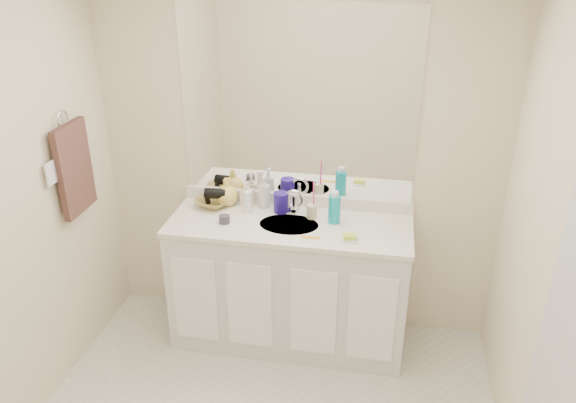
{
  "coord_description": "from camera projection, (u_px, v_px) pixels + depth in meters",
  "views": [
    {
      "loc": [
        0.56,
        -2.03,
        2.49
      ],
      "look_at": [
        0.0,
        0.97,
        1.05
      ],
      "focal_mm": 35.0,
      "sensor_mm": 36.0,
      "label": 1
    }
  ],
  "objects": [
    {
      "name": "wall_back",
      "position": [
        297.0,
        159.0,
        3.6
      ],
      "size": [
        2.6,
        0.02,
        2.4
      ],
      "primitive_type": "cube",
      "color": "beige",
      "rests_on": "floor"
    },
    {
      "name": "wall_right",
      "position": [
        564.0,
        296.0,
        2.23
      ],
      "size": [
        0.02,
        2.6,
        2.4
      ],
      "primitive_type": "cube",
      "color": "beige",
      "rests_on": "floor"
    },
    {
      "name": "hand_towel",
      "position": [
        74.0,
        169.0,
        3.32
      ],
      "size": [
        0.04,
        0.32,
        0.55
      ],
      "primitive_type": "cube",
      "color": "black",
      "rests_on": "towel_ring"
    },
    {
      "name": "wicker_basket",
      "position": [
        213.0,
        202.0,
        3.7
      ],
      "size": [
        0.28,
        0.28,
        0.06
      ],
      "primitive_type": "imported",
      "rotation": [
        0.0,
        0.0,
        -0.25
      ],
      "color": "olive",
      "rests_on": "countertop"
    },
    {
      "name": "faucet",
      "position": [
        294.0,
        204.0,
        3.61
      ],
      "size": [
        0.02,
        0.02,
        0.11
      ],
      "primitive_type": "cylinder",
      "color": "silver",
      "rests_on": "countertop"
    },
    {
      "name": "green_soap",
      "position": [
        349.0,
        236.0,
        3.28
      ],
      "size": [
        0.08,
        0.07,
        0.03
      ],
      "primitive_type": "cube",
      "rotation": [
        0.0,
        0.0,
        0.22
      ],
      "color": "#BEE136",
      "rests_on": "soap_dish"
    },
    {
      "name": "dark_jar",
      "position": [
        224.0,
        219.0,
        3.48
      ],
      "size": [
        0.08,
        0.08,
        0.05
      ],
      "primitive_type": "cylinder",
      "rotation": [
        0.0,
        0.0,
        -0.26
      ],
      "color": "#333439",
      "rests_on": "countertop"
    },
    {
      "name": "soap_bottle_yellow",
      "position": [
        227.0,
        192.0,
        3.69
      ],
      "size": [
        0.18,
        0.18,
        0.19
      ],
      "primitive_type": "imported",
      "rotation": [
        0.0,
        0.0,
        -0.25
      ],
      "color": "#EBCC5B",
      "rests_on": "countertop"
    },
    {
      "name": "mouthwash_bottle",
      "position": [
        334.0,
        209.0,
        3.46
      ],
      "size": [
        0.08,
        0.08,
        0.18
      ],
      "primitive_type": "cylinder",
      "rotation": [
        0.0,
        0.0,
        0.04
      ],
      "color": "#0E9DAC",
      "rests_on": "countertop"
    },
    {
      "name": "toothbrush",
      "position": [
        314.0,
        196.0,
        3.49
      ],
      "size": [
        0.01,
        0.04,
        0.2
      ],
      "primitive_type": "cylinder",
      "rotation": [
        0.14,
        0.0,
        0.02
      ],
      "color": "#DF3A8B",
      "rests_on": "tan_cup"
    },
    {
      "name": "vanity_cabinet",
      "position": [
        289.0,
        284.0,
        3.69
      ],
      "size": [
        1.5,
        0.55,
        0.85
      ],
      "primitive_type": "cube",
      "color": "silver",
      "rests_on": "floor"
    },
    {
      "name": "blue_mug",
      "position": [
        281.0,
        202.0,
        3.61
      ],
      "size": [
        0.11,
        0.11,
        0.13
      ],
      "primitive_type": "cylinder",
      "rotation": [
        0.0,
        0.0,
        -0.18
      ],
      "color": "navy",
      "rests_on": "countertop"
    },
    {
      "name": "soap_bottle_white",
      "position": [
        264.0,
        192.0,
        3.66
      ],
      "size": [
        0.1,
        0.1,
        0.21
      ],
      "primitive_type": "imported",
      "rotation": [
        0.0,
        0.0,
        0.19
      ],
      "color": "silver",
      "rests_on": "countertop"
    },
    {
      "name": "backsplash",
      "position": [
        297.0,
        200.0,
        3.71
      ],
      "size": [
        1.52,
        0.03,
        0.08
      ],
      "primitive_type": "cube",
      "color": "white",
      "rests_on": "countertop"
    },
    {
      "name": "soap_dish",
      "position": [
        349.0,
        239.0,
        3.29
      ],
      "size": [
        0.1,
        0.09,
        0.01
      ],
      "primitive_type": "cube",
      "rotation": [
        0.0,
        0.0,
        -0.17
      ],
      "color": "white",
      "rests_on": "countertop"
    },
    {
      "name": "door",
      "position": [
        570.0,
        388.0,
        2.05
      ],
      "size": [
        0.02,
        0.82,
        2.0
      ],
      "primitive_type": "cube",
      "color": "silver",
      "rests_on": "floor"
    },
    {
      "name": "sink_basin",
      "position": [
        289.0,
        226.0,
        3.48
      ],
      "size": [
        0.37,
        0.37,
        0.02
      ],
      "primitive_type": "cylinder",
      "color": "#B4AB9D",
      "rests_on": "countertop"
    },
    {
      "name": "tan_cup",
      "position": [
        312.0,
        211.0,
        3.54
      ],
      "size": [
        0.07,
        0.07,
        0.09
      ],
      "primitive_type": "cylinder",
      "rotation": [
        0.0,
        0.0,
        0.06
      ],
      "color": "beige",
      "rests_on": "countertop"
    },
    {
      "name": "extra_white_bottle",
      "position": [
        248.0,
        202.0,
        3.59
      ],
      "size": [
        0.05,
        0.05,
        0.15
      ],
      "primitive_type": "cylinder",
      "rotation": [
        0.0,
        0.0,
        0.03
      ],
      "color": "white",
      "rests_on": "countertop"
    },
    {
      "name": "countertop",
      "position": [
        289.0,
        225.0,
        3.5
      ],
      "size": [
        1.52,
        0.57,
        0.03
      ],
      "primitive_type": "cube",
      "color": "white",
      "rests_on": "vanity_cabinet"
    },
    {
      "name": "orange_comb",
      "position": [
        311.0,
        237.0,
        3.32
      ],
      "size": [
        0.11,
        0.02,
        0.0
      ],
      "primitive_type": "cube",
      "rotation": [
        0.0,
        0.0,
        0.01
      ],
      "color": "#FFA61A",
      "rests_on": "countertop"
    },
    {
      "name": "switch_plate",
      "position": [
        51.0,
        173.0,
        3.12
      ],
      "size": [
        0.01,
        0.08,
        0.13
      ],
      "primitive_type": "cube",
      "color": "white",
      "rests_on": "wall_left"
    },
    {
      "name": "towel_ring",
      "position": [
        63.0,
        120.0,
        3.19
      ],
      "size": [
        0.01,
        0.11,
        0.11
      ],
      "primitive_type": "torus",
      "rotation": [
        0.0,
        1.57,
        0.0
      ],
      "color": "silver",
      "rests_on": "wall_left"
    },
    {
      "name": "hair_dryer",
      "position": [
        216.0,
        194.0,
        3.67
      ],
      "size": [
        0.15,
        0.08,
        0.07
      ],
      "primitive_type": "cylinder",
      "rotation": [
        0.0,
        1.57,
        0.1
      ],
      "color": "black",
      "rests_on": "wicker_basket"
    },
    {
      "name": "soap_bottle_cream",
      "position": [
        247.0,
        194.0,
        3.69
      ],
      "size": [
        0.09,
        0.09,
        0.16
      ],
      "primitive_type": "imported",
      "rotation": [
        0.0,
        0.0,
        -0.27
      ],
      "color": "beige",
      "rests_on": "countertop"
    },
    {
      "name": "mirror",
      "position": [
        298.0,
        105.0,
        3.44
      ],
      "size": [
        1.48,
        0.01,
        1.2
      ],
      "primitive_type": "cube",
      "color": "white",
      "rests_on": "wall_back"
    }
  ]
}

